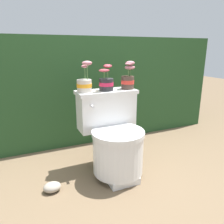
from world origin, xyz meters
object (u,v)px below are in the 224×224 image
object	(u,v)px
potted_plant_left	(84,83)
garden_stone	(52,187)
potted_plant_midleft	(106,82)
potted_plant_middle	(128,79)
toilet	(114,137)

from	to	relation	value
potted_plant_left	garden_stone	size ratio (longest dim) A/B	1.90
potted_plant_midleft	potted_plant_middle	world-z (taller)	potted_plant_middle
potted_plant_left	garden_stone	distance (m)	0.82
potted_plant_middle	garden_stone	distance (m)	1.05
potted_plant_left	potted_plant_middle	size ratio (longest dim) A/B	1.04
potted_plant_midleft	potted_plant_middle	bearing A→B (deg)	-0.78
potted_plant_midleft	garden_stone	xyz separation A→B (m)	(-0.52, -0.21, -0.72)
potted_plant_midleft	potted_plant_middle	distance (m)	0.20
potted_plant_left	potted_plant_middle	distance (m)	0.38
potted_plant_left	potted_plant_midleft	bearing A→B (deg)	-3.10
toilet	potted_plant_midleft	world-z (taller)	potted_plant_midleft
potted_plant_middle	garden_stone	xyz separation A→B (m)	(-0.72, -0.21, -0.73)
potted_plant_left	potted_plant_middle	xyz separation A→B (m)	(0.38, -0.01, 0.02)
potted_plant_midleft	garden_stone	bearing A→B (deg)	-158.10
garden_stone	potted_plant_midleft	bearing A→B (deg)	21.90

